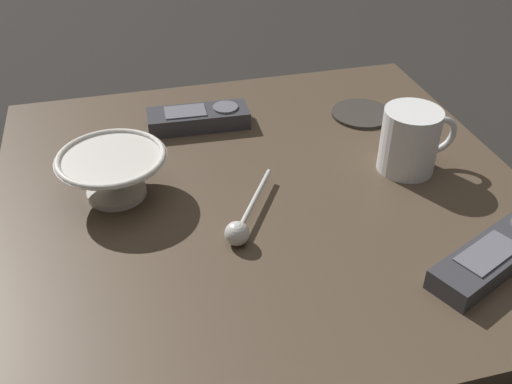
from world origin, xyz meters
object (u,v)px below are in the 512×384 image
Objects in this scene: cereal_bowl at (113,172)px; drink_coaster at (362,114)px; coffee_mug at (412,142)px; tv_remote_near at (199,118)px; teaspoon at (240,227)px; tv_remote_far at (498,253)px.

cereal_bowl is 0.41m from drink_coaster.
coffee_mug reaches higher than tv_remote_near.
tv_remote_near is at bearing -89.81° from teaspoon.
coffee_mug is (-0.38, 0.04, 0.01)m from cereal_bowl.
coffee_mug is at bearing 142.99° from tv_remote_near.
teaspoon is 0.27m from tv_remote_near.
teaspoon is 0.67× the size of tv_remote_far.
drink_coaster is (-0.39, -0.12, -0.03)m from cereal_bowl.
tv_remote_near reaches higher than tv_remote_far.
coffee_mug is 0.70× the size of tv_remote_near.
cereal_bowl reaches higher than teaspoon.
teaspoon is at bearing 43.59° from drink_coaster.
coffee_mug reaches higher than cereal_bowl.
tv_remote_far is 0.35m from drink_coaster.
cereal_bowl is 1.06× the size of teaspoon.
teaspoon is at bearing -22.80° from tv_remote_far.
coffee_mug is 0.19m from tv_remote_far.
cereal_bowl is at bearing 48.61° from tv_remote_near.
drink_coaster is at bearing -162.74° from cereal_bowl.
drink_coaster is at bearing 173.25° from tv_remote_near.
teaspoon is (0.25, 0.08, -0.03)m from coffee_mug.
cereal_bowl is 0.71× the size of tv_remote_far.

